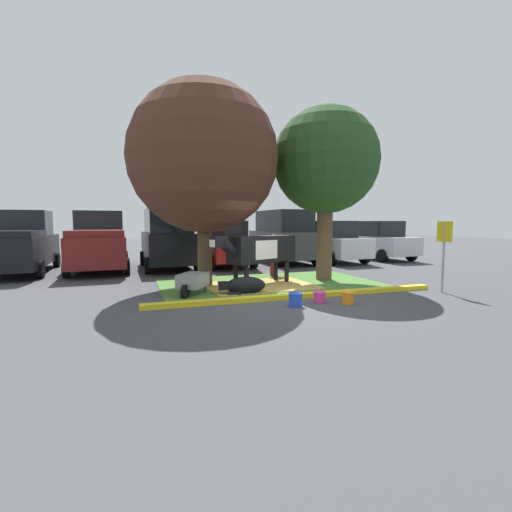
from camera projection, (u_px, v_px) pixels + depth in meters
name	position (u px, v px, depth m)	size (l,w,h in m)	color
ground_plane	(282.00, 298.00, 9.24)	(80.00, 80.00, 0.00)	#424247
grass_island	(270.00, 284.00, 11.37)	(6.77, 4.17, 0.02)	#477A33
curb_yellow	(302.00, 296.00, 9.26)	(7.97, 0.24, 0.12)	yellow
hay_bedding	(259.00, 285.00, 10.96)	(3.20, 2.40, 0.04)	tan
shade_tree_left	(204.00, 158.00, 10.68)	(4.45, 4.45, 6.07)	#4C3823
shade_tree_right	(326.00, 162.00, 11.84)	(3.48, 3.48, 5.71)	brown
cow_holstein	(260.00, 250.00, 11.02)	(2.98, 1.67, 1.57)	black
calf_lying	(244.00, 286.00, 9.71)	(1.32, 0.58, 0.48)	black
person_handler	(274.00, 254.00, 13.02)	(0.46, 0.34, 1.51)	maroon
wheelbarrow	(192.00, 281.00, 9.58)	(1.19, 1.50, 0.63)	gray
parking_sign	(444.00, 243.00, 9.86)	(0.11, 0.44, 1.96)	#99999E
bucket_blue	(295.00, 299.00, 8.32)	(0.34, 0.34, 0.32)	blue
bucket_pink	(320.00, 297.00, 8.71)	(0.31, 0.31, 0.26)	#EA3893
bucket_orange	(348.00, 298.00, 8.56)	(0.31, 0.31, 0.29)	orange
pickup_truck_black	(19.00, 244.00, 13.76)	(2.34, 5.45, 2.42)	black
pickup_truck_maroon	(99.00, 243.00, 14.61)	(2.34, 5.45, 2.42)	maroon
suv_black	(168.00, 238.00, 15.24)	(2.22, 4.65, 2.52)	black
sedan_red	(224.00, 244.00, 16.19)	(2.12, 4.45, 2.02)	red
suv_dark_grey	(283.00, 236.00, 17.42)	(2.22, 4.65, 2.52)	#3D3D42
hatchback_white	(331.00, 242.00, 17.86)	(2.12, 4.45, 2.02)	silver
sedan_silver	(378.00, 241.00, 19.13)	(2.12, 4.45, 2.02)	silver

